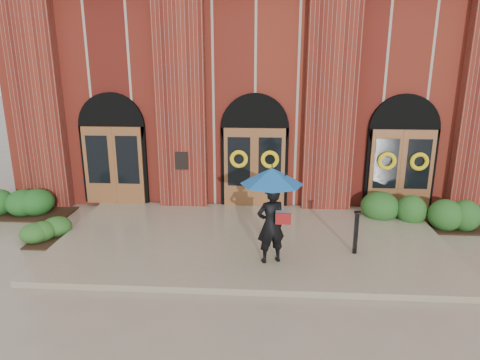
# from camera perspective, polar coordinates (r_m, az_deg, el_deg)

# --- Properties ---
(ground) EXTENTS (90.00, 90.00, 0.00)m
(ground) POSITION_cam_1_polar(r_m,az_deg,el_deg) (11.29, 1.43, -8.66)
(ground) COLOR gray
(ground) RESTS_ON ground
(landing) EXTENTS (10.00, 5.30, 0.15)m
(landing) POSITION_cam_1_polar(r_m,az_deg,el_deg) (11.40, 1.46, -8.01)
(landing) COLOR gray
(landing) RESTS_ON ground
(church_building) EXTENTS (16.20, 12.53, 7.00)m
(church_building) POSITION_cam_1_polar(r_m,az_deg,el_deg) (19.09, 2.56, 12.28)
(church_building) COLOR maroon
(church_building) RESTS_ON ground
(man_with_umbrella) EXTENTS (1.80, 1.80, 2.24)m
(man_with_umbrella) POSITION_cam_1_polar(r_m,az_deg,el_deg) (9.55, 4.23, -2.30)
(man_with_umbrella) COLOR black
(man_with_umbrella) RESTS_ON landing
(metal_post) EXTENTS (0.15, 0.15, 1.06)m
(metal_post) POSITION_cam_1_polar(r_m,az_deg,el_deg) (10.65, 15.20, -6.66)
(metal_post) COLOR black
(metal_post) RESTS_ON landing
(hedge_wall_left) EXTENTS (2.95, 1.18, 0.76)m
(hedge_wall_left) POSITION_cam_1_polar(r_m,az_deg,el_deg) (14.99, -27.51, -2.71)
(hedge_wall_left) COLOR #1C521B
(hedge_wall_left) RESTS_ON ground
(hedge_wall_right) EXTENTS (3.23, 1.29, 0.83)m
(hedge_wall_right) POSITION_cam_1_polar(r_m,az_deg,el_deg) (13.62, 24.23, -3.87)
(hedge_wall_right) COLOR #22511C
(hedge_wall_right) RESTS_ON ground
(hedge_front_left) EXTENTS (1.35, 1.16, 0.48)m
(hedge_front_left) POSITION_cam_1_polar(r_m,az_deg,el_deg) (12.45, -22.87, -6.38)
(hedge_front_left) COLOR #27571D
(hedge_front_left) RESTS_ON ground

